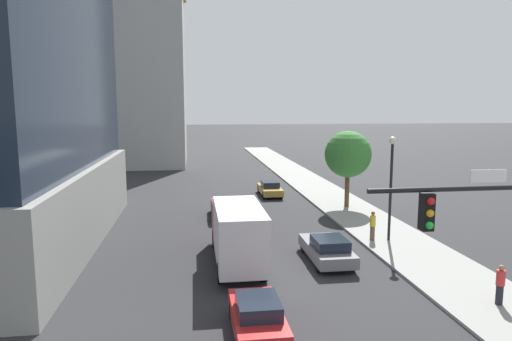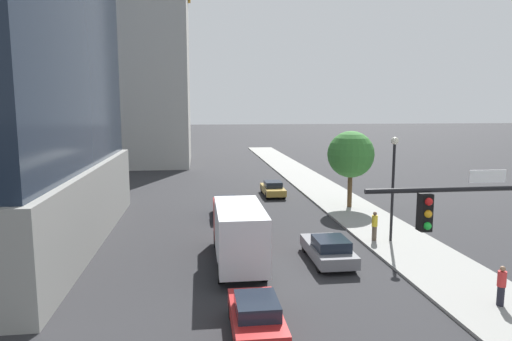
{
  "view_description": "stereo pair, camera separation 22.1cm",
  "coord_description": "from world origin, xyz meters",
  "px_view_note": "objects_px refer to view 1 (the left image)",
  "views": [
    {
      "loc": [
        -4.28,
        -7.43,
        8.05
      ],
      "look_at": [
        -1.75,
        10.88,
        5.44
      ],
      "focal_mm": 31.78,
      "sensor_mm": 36.0,
      "label": 1
    },
    {
      "loc": [
        -4.06,
        -7.45,
        8.05
      ],
      "look_at": [
        -1.75,
        10.88,
        5.44
      ],
      "focal_mm": 31.78,
      "sensor_mm": 36.0,
      "label": 2
    }
  ],
  "objects_px": {
    "traffic_light_pole": "(491,235)",
    "street_lamp": "(391,174)",
    "construction_building": "(137,57)",
    "car_gray": "(327,249)",
    "box_truck": "(237,230)",
    "pedestrian_red_shirt": "(500,284)",
    "street_tree": "(348,154)",
    "car_red": "(257,317)",
    "pedestrian_yellow_shirt": "(373,225)",
    "car_blue": "(224,207)",
    "car_gold": "(270,189)"
  },
  "relations": [
    {
      "from": "traffic_light_pole",
      "to": "street_lamp",
      "type": "bearing_deg",
      "value": 77.21
    },
    {
      "from": "construction_building",
      "to": "car_gray",
      "type": "height_order",
      "value": "construction_building"
    },
    {
      "from": "box_truck",
      "to": "pedestrian_red_shirt",
      "type": "height_order",
      "value": "box_truck"
    },
    {
      "from": "car_gray",
      "to": "box_truck",
      "type": "xyz_separation_m",
      "value": [
        -4.7,
        0.2,
        1.13
      ]
    },
    {
      "from": "traffic_light_pole",
      "to": "street_tree",
      "type": "xyz_separation_m",
      "value": [
        3.61,
        22.52,
        -0.08
      ]
    },
    {
      "from": "street_tree",
      "to": "car_gray",
      "type": "bearing_deg",
      "value": -113.49
    },
    {
      "from": "car_gray",
      "to": "box_truck",
      "type": "bearing_deg",
      "value": 177.55
    },
    {
      "from": "car_red",
      "to": "pedestrian_yellow_shirt",
      "type": "bearing_deg",
      "value": 50.4
    },
    {
      "from": "car_blue",
      "to": "traffic_light_pole",
      "type": "bearing_deg",
      "value": -73.29
    },
    {
      "from": "street_tree",
      "to": "car_gold",
      "type": "height_order",
      "value": "street_tree"
    },
    {
      "from": "pedestrian_red_shirt",
      "to": "box_truck",
      "type": "bearing_deg",
      "value": 146.97
    },
    {
      "from": "pedestrian_red_shirt",
      "to": "car_red",
      "type": "bearing_deg",
      "value": -174.8
    },
    {
      "from": "car_blue",
      "to": "pedestrian_red_shirt",
      "type": "bearing_deg",
      "value": -59.21
    },
    {
      "from": "traffic_light_pole",
      "to": "car_red",
      "type": "xyz_separation_m",
      "value": [
        -6.3,
        3.36,
        -3.69
      ]
    },
    {
      "from": "car_gold",
      "to": "pedestrian_red_shirt",
      "type": "xyz_separation_m",
      "value": [
        5.26,
        -24.2,
        0.33
      ]
    },
    {
      "from": "street_lamp",
      "to": "traffic_light_pole",
      "type": "bearing_deg",
      "value": -102.79
    },
    {
      "from": "car_gold",
      "to": "construction_building",
      "type": "bearing_deg",
      "value": 119.09
    },
    {
      "from": "street_tree",
      "to": "car_gray",
      "type": "distance_m",
      "value": 13.56
    },
    {
      "from": "construction_building",
      "to": "car_blue",
      "type": "distance_m",
      "value": 37.31
    },
    {
      "from": "traffic_light_pole",
      "to": "pedestrian_red_shirt",
      "type": "height_order",
      "value": "traffic_light_pole"
    },
    {
      "from": "construction_building",
      "to": "pedestrian_yellow_shirt",
      "type": "distance_m",
      "value": 46.58
    },
    {
      "from": "pedestrian_yellow_shirt",
      "to": "car_red",
      "type": "bearing_deg",
      "value": -129.6
    },
    {
      "from": "construction_building",
      "to": "pedestrian_yellow_shirt",
      "type": "xyz_separation_m",
      "value": [
        17.97,
        -40.7,
        -13.81
      ]
    },
    {
      "from": "construction_building",
      "to": "car_gray",
      "type": "distance_m",
      "value": 48.05
    },
    {
      "from": "box_truck",
      "to": "pedestrian_yellow_shirt",
      "type": "relative_size",
      "value": 4.56
    },
    {
      "from": "car_gold",
      "to": "pedestrian_red_shirt",
      "type": "height_order",
      "value": "pedestrian_red_shirt"
    },
    {
      "from": "street_lamp",
      "to": "box_truck",
      "type": "xyz_separation_m",
      "value": [
        -9.32,
        -2.55,
        -2.34
      ]
    },
    {
      "from": "construction_building",
      "to": "street_lamp",
      "type": "distance_m",
      "value": 46.3
    },
    {
      "from": "car_gold",
      "to": "pedestrian_yellow_shirt",
      "type": "xyz_separation_m",
      "value": [
        3.66,
        -15.0,
        0.39
      ]
    },
    {
      "from": "box_truck",
      "to": "car_gold",
      "type": "bearing_deg",
      "value": 75.14
    },
    {
      "from": "box_truck",
      "to": "street_lamp",
      "type": "bearing_deg",
      "value": 15.28
    },
    {
      "from": "car_red",
      "to": "construction_building",
      "type": "bearing_deg",
      "value": 100.7
    },
    {
      "from": "street_tree",
      "to": "box_truck",
      "type": "relative_size",
      "value": 0.76
    },
    {
      "from": "pedestrian_red_shirt",
      "to": "street_lamp",
      "type": "bearing_deg",
      "value": 94.1
    },
    {
      "from": "street_lamp",
      "to": "box_truck",
      "type": "distance_m",
      "value": 9.94
    },
    {
      "from": "street_lamp",
      "to": "car_red",
      "type": "xyz_separation_m",
      "value": [
        -9.32,
        -9.93,
        -3.44
      ]
    },
    {
      "from": "car_blue",
      "to": "pedestrian_red_shirt",
      "type": "distance_m",
      "value": 19.47
    },
    {
      "from": "construction_building",
      "to": "car_red",
      "type": "bearing_deg",
      "value": -79.3
    },
    {
      "from": "car_red",
      "to": "car_gray",
      "type": "relative_size",
      "value": 0.88
    },
    {
      "from": "car_gray",
      "to": "construction_building",
      "type": "bearing_deg",
      "value": 108.15
    },
    {
      "from": "construction_building",
      "to": "car_gray",
      "type": "xyz_separation_m",
      "value": [
        14.3,
        -43.63,
        -14.16
      ]
    },
    {
      "from": "construction_building",
      "to": "pedestrian_red_shirt",
      "type": "xyz_separation_m",
      "value": [
        19.56,
        -49.91,
        -13.86
      ]
    },
    {
      "from": "construction_building",
      "to": "car_blue",
      "type": "xyz_separation_m",
      "value": [
        9.6,
        -33.19,
        -14.1
      ]
    },
    {
      "from": "street_tree",
      "to": "pedestrian_red_shirt",
      "type": "height_order",
      "value": "street_tree"
    },
    {
      "from": "traffic_light_pole",
      "to": "car_blue",
      "type": "bearing_deg",
      "value": 106.71
    },
    {
      "from": "street_lamp",
      "to": "car_blue",
      "type": "xyz_separation_m",
      "value": [
        -9.32,
        7.7,
        -3.41
      ]
    },
    {
      "from": "street_lamp",
      "to": "car_red",
      "type": "distance_m",
      "value": 14.05
    },
    {
      "from": "car_red",
      "to": "car_gray",
      "type": "height_order",
      "value": "car_red"
    },
    {
      "from": "car_blue",
      "to": "car_gold",
      "type": "xyz_separation_m",
      "value": [
        4.7,
        7.48,
        -0.09
      ]
    },
    {
      "from": "car_gray",
      "to": "pedestrian_red_shirt",
      "type": "distance_m",
      "value": 8.19
    }
  ]
}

